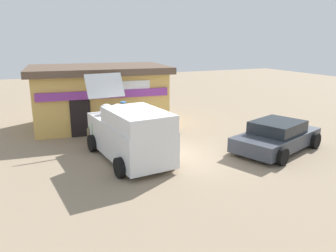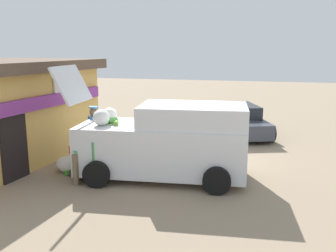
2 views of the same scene
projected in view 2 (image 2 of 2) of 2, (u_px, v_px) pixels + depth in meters
The scene contains 7 objects.
ground_plane at pixel (179, 163), 11.03m from camera, with size 60.00×60.00×0.00m, color gray.
delivery_van at pixel (166, 141), 9.62m from camera, with size 2.49×4.99×2.94m.
parked_sedan at pixel (235, 120), 14.75m from camera, with size 4.42×3.22×1.20m.
vendor_standing at pixel (95, 132), 10.59m from camera, with size 0.56×0.39×1.77m.
customer_bending at pixel (84, 152), 9.29m from camera, with size 0.67×0.78×1.30m.
unloaded_banana_pile at pixel (69, 165), 10.18m from camera, with size 0.63×0.87×0.46m.
paint_bucket at pixel (113, 145), 12.51m from camera, with size 0.29×0.29×0.35m, color blue.
Camera 2 is at (-10.30, -2.38, 3.37)m, focal length 39.24 mm.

